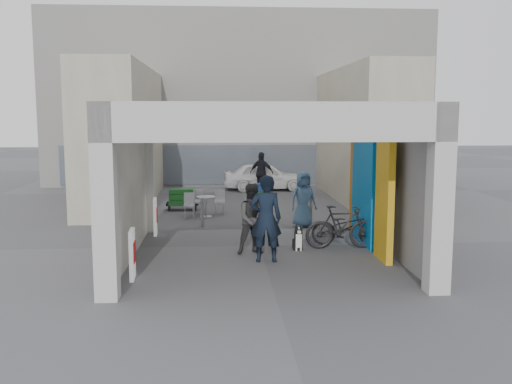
{
  "coord_description": "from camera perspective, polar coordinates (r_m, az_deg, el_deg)",
  "views": [
    {
      "loc": [
        -1.02,
        -13.99,
        3.28
      ],
      "look_at": [
        -0.01,
        1.0,
        1.23
      ],
      "focal_mm": 40.0,
      "sensor_mm": 36.0,
      "label": 1
    }
  ],
  "objects": [
    {
      "name": "bicycle_rear",
      "position": [
        14.18,
        8.53,
        -3.48
      ],
      "size": [
        1.79,
        0.54,
        1.07
      ],
      "primitive_type": "imported",
      "rotation": [
        0.0,
        0.0,
        1.59
      ],
      "color": "black",
      "rests_on": "ground"
    },
    {
      "name": "cafe_set",
      "position": [
        18.67,
        -5.32,
        -1.51
      ],
      "size": [
        1.32,
        1.06,
        0.8
      ],
      "rotation": [
        0.0,
        0.0,
        0.35
      ],
      "color": "#B0AFB5",
      "rests_on": "ground"
    },
    {
      "name": "man_back_turned",
      "position": [
        13.44,
        -0.24,
        -2.71
      ],
      "size": [
        0.92,
        0.78,
        1.67
      ],
      "primitive_type": "imported",
      "rotation": [
        0.0,
        0.0,
        0.2
      ],
      "color": "#39393B",
      "rests_on": "ground"
    },
    {
      "name": "man_crates",
      "position": [
        23.55,
        0.57,
        1.9
      ],
      "size": [
        1.11,
        0.79,
        1.74
      ],
      "primitive_type": "imported",
      "rotation": [
        0.0,
        0.0,
        2.74
      ],
      "color": "black",
      "rests_on": "ground"
    },
    {
      "name": "advert_board_near",
      "position": [
        11.73,
        -12.26,
        -6.08
      ],
      "size": [
        0.13,
        0.55,
        1.0
      ],
      "rotation": [
        0.0,
        0.0,
        0.06
      ],
      "color": "white",
      "rests_on": "ground"
    },
    {
      "name": "advert_board_far",
      "position": [
        15.87,
        -10.04,
        -2.42
      ],
      "size": [
        0.13,
        0.55,
        1.0
      ],
      "rotation": [
        0.0,
        0.0,
        0.07
      ],
      "color": "white",
      "rests_on": "ground"
    },
    {
      "name": "plaza_bldg_left",
      "position": [
        21.78,
        -13.1,
        5.52
      ],
      "size": [
        2.0,
        9.0,
        5.0
      ],
      "primitive_type": "cube",
      "color": "#B6AF97",
      "rests_on": "ground"
    },
    {
      "name": "crate_stack",
      "position": [
        22.65,
        0.36,
        0.16
      ],
      "size": [
        0.48,
        0.39,
        0.56
      ],
      "rotation": [
        0.0,
        0.0,
        0.1
      ],
      "color": "#17531B",
      "rests_on": "ground"
    },
    {
      "name": "far_building",
      "position": [
        28.01,
        -1.78,
        9.22
      ],
      "size": [
        18.0,
        4.08,
        8.0
      ],
      "color": "silver",
      "rests_on": "ground"
    },
    {
      "name": "bollard_center",
      "position": [
        16.72,
        -0.53,
        -1.83
      ],
      "size": [
        0.09,
        0.09,
        0.99
      ],
      "primitive_type": "cylinder",
      "color": "gray",
      "rests_on": "ground"
    },
    {
      "name": "bicycle_front",
      "position": [
        14.58,
        9.1,
        -3.44
      ],
      "size": [
        1.82,
        0.72,
        0.94
      ],
      "primitive_type": "imported",
      "rotation": [
        0.0,
        0.0,
        1.52
      ],
      "color": "black",
      "rests_on": "ground"
    },
    {
      "name": "arcade_canopy",
      "position": [
        13.29,
        2.91,
        3.54
      ],
      "size": [
        6.4,
        6.45,
        6.4
      ],
      "color": "#B6B6B1",
      "rests_on": "ground"
    },
    {
      "name": "ground",
      "position": [
        14.4,
        0.32,
        -5.39
      ],
      "size": [
        90.0,
        90.0,
        0.0
      ],
      "primitive_type": "plane",
      "color": "#515155",
      "rests_on": "ground"
    },
    {
      "name": "man_elderly",
      "position": [
        16.69,
        4.75,
        -0.75
      ],
      "size": [
        0.91,
        0.72,
        1.63
      ],
      "primitive_type": "imported",
      "rotation": [
        0.0,
        0.0,
        0.28
      ],
      "color": "#547BA4",
      "rests_on": "ground"
    },
    {
      "name": "plaza_bldg_right",
      "position": [
        22.2,
        10.61,
        5.62
      ],
      "size": [
        2.0,
        9.0,
        5.0
      ],
      "primitive_type": "cube",
      "color": "#B6AF97",
      "rests_on": "ground"
    },
    {
      "name": "produce_stand",
      "position": [
        19.81,
        -7.37,
        -0.99
      ],
      "size": [
        1.09,
        0.59,
        0.72
      ],
      "rotation": [
        0.0,
        0.0,
        0.41
      ],
      "color": "black",
      "rests_on": "ground"
    },
    {
      "name": "white_van",
      "position": [
        24.83,
        0.91,
        1.6
      ],
      "size": [
        3.61,
        1.47,
        1.23
      ],
      "primitive_type": "imported",
      "rotation": [
        0.0,
        0.0,
        1.57
      ],
      "color": "silver",
      "rests_on": "ground"
    },
    {
      "name": "man_with_dog",
      "position": [
        12.7,
        0.98,
        -2.67
      ],
      "size": [
        0.72,
        0.48,
        1.96
      ],
      "primitive_type": "imported",
      "rotation": [
        0.0,
        0.0,
        3.12
      ],
      "color": "black",
      "rests_on": "ground"
    },
    {
      "name": "bollard_left",
      "position": [
        16.78,
        -5.42,
        -2.03
      ],
      "size": [
        0.09,
        0.09,
        0.87
      ],
      "primitive_type": "cylinder",
      "color": "gray",
      "rests_on": "ground"
    },
    {
      "name": "bollard_right",
      "position": [
        17.0,
        5.5,
        -1.78
      ],
      "size": [
        0.09,
        0.09,
        0.94
      ],
      "primitive_type": "cylinder",
      "color": "gray",
      "rests_on": "ground"
    },
    {
      "name": "border_collie",
      "position": [
        13.95,
        4.23,
        -4.79
      ],
      "size": [
        0.23,
        0.46,
        0.63
      ],
      "rotation": [
        0.0,
        0.0,
        -0.05
      ],
      "color": "black",
      "rests_on": "ground"
    }
  ]
}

